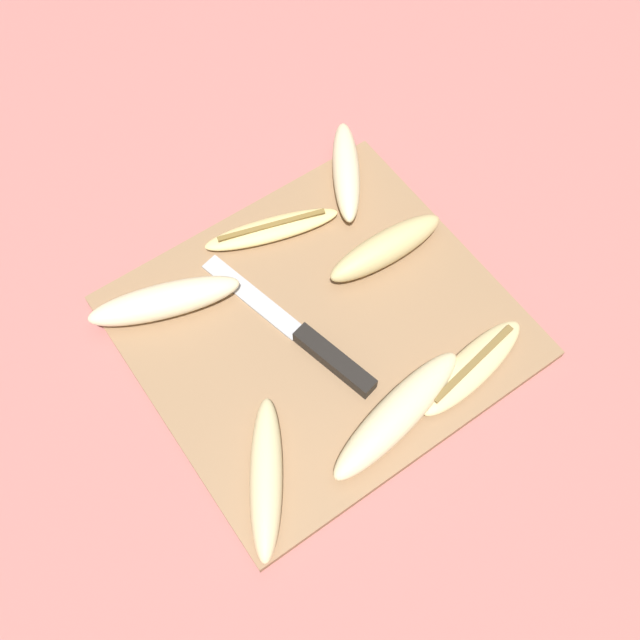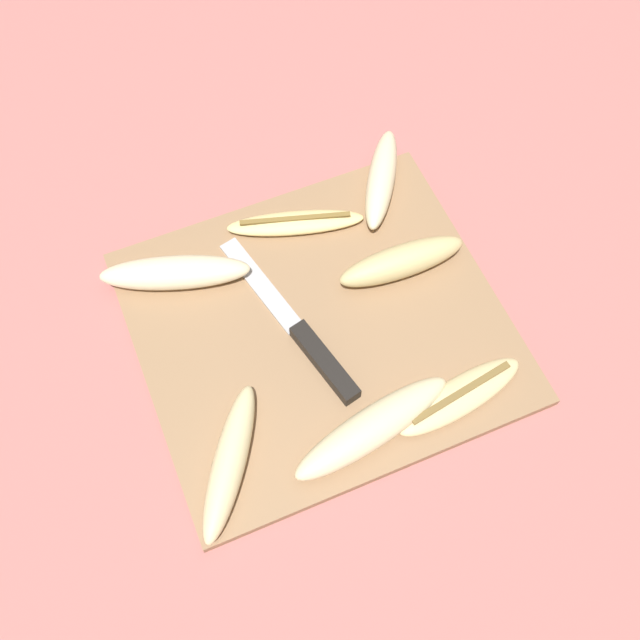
{
  "view_description": "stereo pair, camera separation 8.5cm",
  "coord_description": "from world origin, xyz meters",
  "px_view_note": "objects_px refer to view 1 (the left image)",
  "views": [
    {
      "loc": [
        -0.23,
        -0.32,
        0.77
      ],
      "look_at": [
        0.0,
        0.0,
        0.02
      ],
      "focal_mm": 42.0,
      "sensor_mm": 36.0,
      "label": 1
    },
    {
      "loc": [
        -0.15,
        -0.36,
        0.77
      ],
      "look_at": [
        0.0,
        0.0,
        0.02
      ],
      "focal_mm": 42.0,
      "sensor_mm": 36.0,
      "label": 2
    }
  ],
  "objects_px": {
    "banana_mellow_near": "(472,367)",
    "banana_soft_right": "(266,477)",
    "banana_cream_curved": "(394,417)",
    "banana_golden_short": "(272,229)",
    "banana_pale_long": "(346,171)",
    "banana_bright_far": "(165,301)",
    "banana_spotted_left": "(386,248)",
    "knife": "(317,347)"
  },
  "relations": [
    {
      "from": "banana_mellow_near",
      "to": "banana_golden_short",
      "type": "height_order",
      "value": "banana_mellow_near"
    },
    {
      "from": "banana_cream_curved",
      "to": "banana_pale_long",
      "type": "bearing_deg",
      "value": 62.64
    },
    {
      "from": "knife",
      "to": "banana_soft_right",
      "type": "distance_m",
      "value": 0.16
    },
    {
      "from": "banana_bright_far",
      "to": "banana_pale_long",
      "type": "distance_m",
      "value": 0.28
    },
    {
      "from": "banana_soft_right",
      "to": "banana_spotted_left",
      "type": "height_order",
      "value": "banana_spotted_left"
    },
    {
      "from": "banana_mellow_near",
      "to": "banana_golden_short",
      "type": "bearing_deg",
      "value": 105.68
    },
    {
      "from": "banana_golden_short",
      "to": "banana_pale_long",
      "type": "bearing_deg",
      "value": 7.03
    },
    {
      "from": "banana_spotted_left",
      "to": "banana_cream_curved",
      "type": "bearing_deg",
      "value": -125.27
    },
    {
      "from": "banana_golden_short",
      "to": "banana_pale_long",
      "type": "distance_m",
      "value": 0.12
    },
    {
      "from": "knife",
      "to": "banana_pale_long",
      "type": "height_order",
      "value": "banana_pale_long"
    },
    {
      "from": "banana_mellow_near",
      "to": "banana_soft_right",
      "type": "bearing_deg",
      "value": 174.12
    },
    {
      "from": "banana_spotted_left",
      "to": "banana_golden_short",
      "type": "xyz_separation_m",
      "value": [
        -0.09,
        0.11,
        -0.01
      ]
    },
    {
      "from": "banana_soft_right",
      "to": "banana_pale_long",
      "type": "xyz_separation_m",
      "value": [
        0.3,
        0.27,
        0.0
      ]
    },
    {
      "from": "banana_mellow_near",
      "to": "banana_spotted_left",
      "type": "distance_m",
      "value": 0.17
    },
    {
      "from": "banana_soft_right",
      "to": "banana_pale_long",
      "type": "distance_m",
      "value": 0.4
    },
    {
      "from": "banana_bright_far",
      "to": "banana_cream_curved",
      "type": "bearing_deg",
      "value": -63.82
    },
    {
      "from": "knife",
      "to": "banana_spotted_left",
      "type": "distance_m",
      "value": 0.15
    },
    {
      "from": "banana_pale_long",
      "to": "banana_cream_curved",
      "type": "bearing_deg",
      "value": -117.36
    },
    {
      "from": "knife",
      "to": "banana_pale_long",
      "type": "xyz_separation_m",
      "value": [
        0.17,
        0.18,
        0.01
      ]
    },
    {
      "from": "banana_mellow_near",
      "to": "banana_cream_curved",
      "type": "distance_m",
      "value": 0.11
    },
    {
      "from": "banana_soft_right",
      "to": "banana_mellow_near",
      "type": "bearing_deg",
      "value": -5.88
    },
    {
      "from": "knife",
      "to": "banana_soft_right",
      "type": "xyz_separation_m",
      "value": [
        -0.13,
        -0.09,
        0.01
      ]
    },
    {
      "from": "knife",
      "to": "banana_bright_far",
      "type": "distance_m",
      "value": 0.18
    },
    {
      "from": "banana_bright_far",
      "to": "banana_spotted_left",
      "type": "xyz_separation_m",
      "value": [
        0.25,
        -0.09,
        0.0
      ]
    },
    {
      "from": "banana_mellow_near",
      "to": "banana_bright_far",
      "type": "bearing_deg",
      "value": 131.87
    },
    {
      "from": "banana_soft_right",
      "to": "banana_golden_short",
      "type": "bearing_deg",
      "value": 55.47
    },
    {
      "from": "banana_mellow_near",
      "to": "banana_cream_curved",
      "type": "height_order",
      "value": "banana_cream_curved"
    },
    {
      "from": "banana_mellow_near",
      "to": "banana_soft_right",
      "type": "xyz_separation_m",
      "value": [
        -0.25,
        0.03,
        0.01
      ]
    },
    {
      "from": "knife",
      "to": "banana_cream_curved",
      "type": "height_order",
      "value": "banana_cream_curved"
    },
    {
      "from": "banana_soft_right",
      "to": "banana_cream_curved",
      "type": "xyz_separation_m",
      "value": [
        0.15,
        -0.02,
        0.0
      ]
    },
    {
      "from": "knife",
      "to": "banana_spotted_left",
      "type": "height_order",
      "value": "banana_spotted_left"
    },
    {
      "from": "banana_soft_right",
      "to": "knife",
      "type": "bearing_deg",
      "value": 35.81
    },
    {
      "from": "banana_pale_long",
      "to": "banana_bright_far",
      "type": "bearing_deg",
      "value": -173.53
    },
    {
      "from": "banana_soft_right",
      "to": "banana_spotted_left",
      "type": "bearing_deg",
      "value": 29.05
    },
    {
      "from": "banana_soft_right",
      "to": "banana_golden_short",
      "type": "relative_size",
      "value": 0.94
    },
    {
      "from": "banana_golden_short",
      "to": "banana_cream_curved",
      "type": "relative_size",
      "value": 0.86
    },
    {
      "from": "banana_mellow_near",
      "to": "banana_soft_right",
      "type": "relative_size",
      "value": 1.02
    },
    {
      "from": "knife",
      "to": "banana_spotted_left",
      "type": "relative_size",
      "value": 1.6
    },
    {
      "from": "banana_mellow_near",
      "to": "banana_golden_short",
      "type": "distance_m",
      "value": 0.29
    },
    {
      "from": "banana_mellow_near",
      "to": "banana_cream_curved",
      "type": "relative_size",
      "value": 0.83
    },
    {
      "from": "banana_bright_far",
      "to": "banana_pale_long",
      "type": "height_order",
      "value": "banana_bright_far"
    },
    {
      "from": "banana_soft_right",
      "to": "banana_spotted_left",
      "type": "xyz_separation_m",
      "value": [
        0.27,
        0.15,
        0.0
      ]
    }
  ]
}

